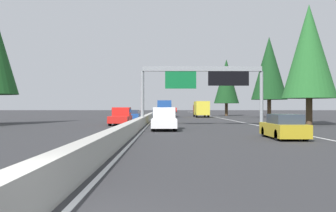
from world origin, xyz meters
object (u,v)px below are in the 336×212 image
oncoming_far (121,116)px  conifer_right_far (226,81)px  sedan_far_right (165,111)px  conifer_right_near (309,51)px  pickup_far_center (164,119)px  bus_distant_a (164,108)px  oncoming_near (133,115)px  sign_gantry_overhead (204,78)px  sedan_distant_b (162,118)px  sedan_mid_right (284,127)px  minivan_mid_center (174,110)px  box_truck_near_center (201,109)px  conifer_right_mid (269,68)px

oncoming_far → conifer_right_far: bearing=156.2°
conifer_right_far → sedan_far_right: bearing=18.4°
conifer_right_near → pickup_far_center: bearing=118.3°
bus_distant_a → conifer_right_far: conifer_right_far is taller
conifer_right_near → oncoming_near: bearing=50.8°
sign_gantry_overhead → sedan_distant_b: (4.59, 4.40, -4.17)m
sedan_mid_right → minivan_mid_center: size_ratio=0.88×
sedan_distant_b → conifer_right_far: conifer_right_far is taller
pickup_far_center → sedan_distant_b: pickup_far_center is taller
bus_distant_a → oncoming_near: bearing=164.0°
sedan_mid_right → sedan_distant_b: 22.00m
minivan_mid_center → sedan_far_right: bearing=163.9°
minivan_mid_center → conifer_right_near: conifer_right_near is taller
box_truck_near_center → oncoming_far: 31.80m
sign_gantry_overhead → oncoming_near: 20.04m
conifer_right_mid → conifer_right_far: size_ratio=1.20×
box_truck_near_center → bus_distant_a: (2.46, 6.86, 0.11)m
sedan_mid_right → conifer_right_far: size_ratio=0.36×
oncoming_far → sedan_far_right: bearing=176.8°
sign_gantry_overhead → oncoming_far: size_ratio=2.26×
sedan_distant_b → conifer_right_far: 41.19m
sedan_far_right → conifer_right_mid: 57.62m
box_truck_near_center → conifer_right_mid: conifer_right_mid is taller
sedan_mid_right → oncoming_near: bearing=19.5°
sedan_distant_b → pickup_far_center: bearing=-178.4°
box_truck_near_center → sedan_far_right: (52.46, 6.92, -0.93)m
sedan_mid_right → conifer_right_far: 59.60m
sedan_far_right → minivan_mid_center: 12.00m
conifer_right_mid → conifer_right_far: bearing=24.7°
oncoming_far → conifer_right_near: (-0.47, -20.08, 6.92)m
minivan_mid_center → conifer_right_mid: conifer_right_mid is taller
conifer_right_near → conifer_right_mid: (28.97, -3.88, 1.23)m
oncoming_far → conifer_right_far: size_ratio=0.45×
sign_gantry_overhead → bus_distant_a: 34.10m
conifer_right_far → conifer_right_mid: bearing=-155.3°
minivan_mid_center → conifer_right_far: conifer_right_far is taller
sedan_mid_right → bus_distant_a: 50.33m
minivan_mid_center → bus_distant_a: bearing=177.0°
sedan_mid_right → box_truck_near_center: (47.33, 0.39, 0.93)m
box_truck_near_center → minivan_mid_center: box_truck_near_center is taller
sign_gantry_overhead → pickup_far_center: sign_gantry_overhead is taller
sign_gantry_overhead → sedan_far_right: (83.70, 4.19, -4.17)m
sedan_distant_b → conifer_right_far: (38.20, -13.81, 6.84)m
box_truck_near_center → conifer_right_near: (-30.11, -8.61, 6.22)m
conifer_right_far → sign_gantry_overhead: bearing=167.6°
sign_gantry_overhead → sedan_mid_right: size_ratio=2.88×
box_truck_near_center → sign_gantry_overhead: bearing=175.0°
bus_distant_a → conifer_right_near: conifer_right_near is taller
sedan_mid_right → bus_distant_a: bus_distant_a is taller
conifer_right_mid → pickup_far_center: bearing=152.6°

